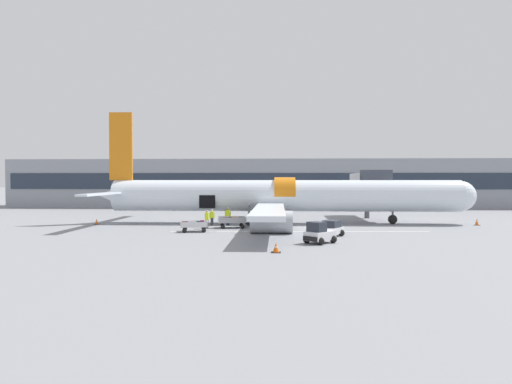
{
  "coord_description": "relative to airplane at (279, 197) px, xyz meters",
  "views": [
    {
      "loc": [
        -3.22,
        -45.33,
        4.72
      ],
      "look_at": [
        -5.54,
        1.21,
        3.51
      ],
      "focal_mm": 32.0,
      "sensor_mm": 36.0,
      "label": 1
    }
  ],
  "objects": [
    {
      "name": "apron_marking_line",
      "position": [
        1.86,
        -7.72,
        -2.91
      ],
      "size": [
        23.86,
        1.39,
        0.01
      ],
      "color": "silver",
      "rests_on": "ground_plane"
    },
    {
      "name": "jet_bridge_stub",
      "position": [
        10.9,
        6.53,
        1.38
      ],
      "size": [
        3.34,
        11.67,
        5.87
      ],
      "color": "#4C4C51",
      "rests_on": "ground_plane"
    },
    {
      "name": "ground_crew_loader_b",
      "position": [
        -5.38,
        -2.42,
        -1.94
      ],
      "size": [
        0.65,
        0.5,
        1.85
      ],
      "color": "#1E2338",
      "rests_on": "ground_plane"
    },
    {
      "name": "baggage_cart_loading",
      "position": [
        -4.58,
        -4.84,
        -2.34
      ],
      "size": [
        3.73,
        2.44,
        1.15
      ],
      "color": "#999BA0",
      "rests_on": "ground_plane"
    },
    {
      "name": "baggage_tug_rear",
      "position": [
        2.94,
        -15.56,
        -2.24
      ],
      "size": [
        2.58,
        2.65,
        1.64
      ],
      "color": "silver",
      "rests_on": "ground_plane"
    },
    {
      "name": "ground_crew_loader_a",
      "position": [
        -7.06,
        -5.67,
        -1.98
      ],
      "size": [
        0.45,
        0.62,
        1.78
      ],
      "color": "#2D2D33",
      "rests_on": "ground_plane"
    },
    {
      "name": "airplane",
      "position": [
        0.0,
        0.0,
        0.0
      ],
      "size": [
        41.04,
        38.27,
        12.2
      ],
      "color": "silver",
      "rests_on": "ground_plane"
    },
    {
      "name": "safety_cone_tail",
      "position": [
        -19.49,
        -2.06,
        -2.64
      ],
      "size": [
        0.53,
        0.53,
        0.6
      ],
      "color": "black",
      "rests_on": "ground_plane"
    },
    {
      "name": "safety_cone_nose",
      "position": [
        20.67,
        -1.0,
        -2.57
      ],
      "size": [
        0.52,
        0.52,
        0.74
      ],
      "color": "black",
      "rests_on": "ground_plane"
    },
    {
      "name": "ground_crew_driver",
      "position": [
        -6.98,
        -2.8,
        -2.03
      ],
      "size": [
        0.55,
        0.53,
        1.68
      ],
      "color": "#2D2D33",
      "rests_on": "ground_plane"
    },
    {
      "name": "baggage_tug_lead",
      "position": [
        4.2,
        -11.42,
        -2.33
      ],
      "size": [
        2.75,
        3.24,
        1.33
      ],
      "color": "silver",
      "rests_on": "ground_plane"
    },
    {
      "name": "ground_plane",
      "position": [
        3.15,
        -4.34,
        -2.92
      ],
      "size": [
        500.0,
        500.0,
        0.0
      ],
      "primitive_type": "plane",
      "color": "gray"
    },
    {
      "name": "safety_cone_engine_left",
      "position": [
        -0.24,
        -20.05,
        -2.61
      ],
      "size": [
        0.62,
        0.62,
        0.66
      ],
      "color": "black",
      "rests_on": "ground_plane"
    },
    {
      "name": "terminal_strip",
      "position": [
        3.15,
        31.23,
        1.23
      ],
      "size": [
        100.02,
        10.42,
        8.3
      ],
      "color": "gray",
      "rests_on": "ground_plane"
    },
    {
      "name": "safety_cone_wingtip",
      "position": [
        0.69,
        -8.91,
        -2.63
      ],
      "size": [
        0.61,
        0.61,
        0.62
      ],
      "color": "black",
      "rests_on": "ground_plane"
    },
    {
      "name": "baggage_tug_mid",
      "position": [
        -0.39,
        -4.13,
        -2.26
      ],
      "size": [
        2.23,
        3.07,
        1.57
      ],
      "color": "silver",
      "rests_on": "ground_plane"
    },
    {
      "name": "baggage_cart_queued",
      "position": [
        -7.72,
        -8.33,
        -2.42
      ],
      "size": [
        3.49,
        2.46,
        1.04
      ],
      "color": "silver",
      "rests_on": "ground_plane"
    }
  ]
}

